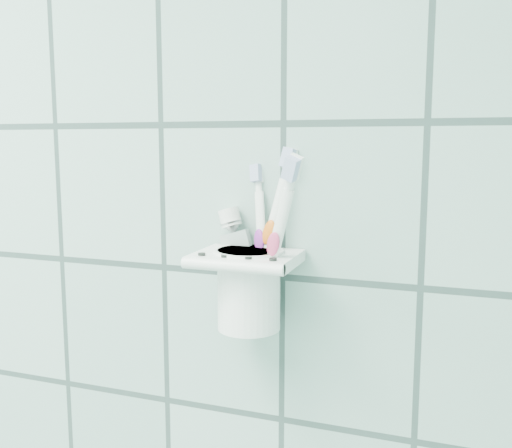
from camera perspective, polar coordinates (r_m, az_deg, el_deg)
holder_bracket at (r=0.69m, az=-0.92°, el=-3.58°), size 0.12×0.10×0.04m
cup at (r=0.70m, az=-0.72°, el=-6.22°), size 0.08×0.08×0.10m
toothbrush_pink at (r=0.68m, az=0.92°, el=-1.88°), size 0.04×0.05×0.20m
toothbrush_blue at (r=0.69m, az=-0.78°, el=-0.83°), size 0.05×0.05×0.22m
toothbrush_orange at (r=0.69m, az=0.18°, el=-0.52°), size 0.07×0.07×0.22m
toothpaste_tube at (r=0.71m, az=-0.12°, el=-3.00°), size 0.07×0.03×0.15m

